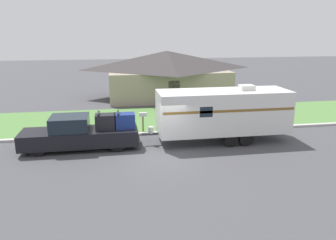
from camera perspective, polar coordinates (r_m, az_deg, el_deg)
The scene contains 7 objects.
ground_plane at distance 16.94m, azimuth -0.59°, elevation -6.29°, with size 120.00×120.00×0.00m, color #47474C.
curb_strip at distance 20.42m, azimuth -2.24°, elevation -2.28°, with size 80.00×0.30×0.14m.
lawn_strip at distance 23.91m, azimuth -3.37°, elevation 0.20°, with size 80.00×7.00×0.03m.
house_across_street at distance 31.99m, azimuth -0.24°, elevation 8.19°, with size 11.86×8.60×4.38m.
pickup_truck at distance 18.32m, azimuth -14.78°, elevation -2.25°, with size 6.30×1.90×1.99m.
travel_trailer at distance 19.01m, azimuth 9.57°, elevation 1.49°, with size 8.43×2.43×3.25m.
mailbox at distance 20.64m, azimuth -4.40°, elevation 0.49°, with size 0.48×0.20×1.26m.
Camera 1 is at (-2.46, -15.56, 6.24)m, focal length 35.00 mm.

